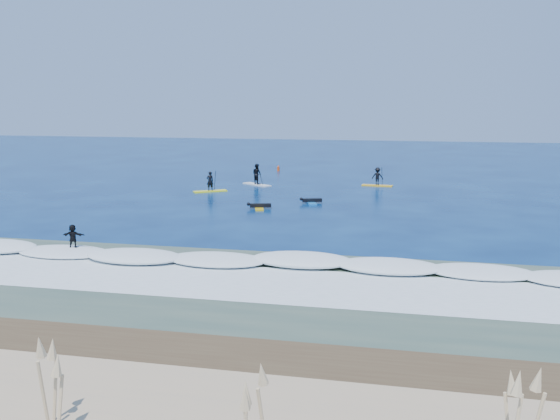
% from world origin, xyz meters
% --- Properties ---
extents(ground, '(160.00, 160.00, 0.00)m').
position_xyz_m(ground, '(0.00, 0.00, 0.00)').
color(ground, '#031942').
rests_on(ground, ground).
extents(wet_sand_strip, '(90.00, 5.00, 0.08)m').
position_xyz_m(wet_sand_strip, '(0.00, -21.50, 0.00)').
color(wet_sand_strip, '#463220').
rests_on(wet_sand_strip, ground).
extents(shallow_water, '(90.00, 13.00, 0.01)m').
position_xyz_m(shallow_water, '(0.00, -14.00, 0.01)').
color(shallow_water, '#35493C').
rests_on(shallow_water, ground).
extents(breaking_wave, '(40.00, 6.00, 0.30)m').
position_xyz_m(breaking_wave, '(0.00, -10.00, 0.00)').
color(breaking_wave, white).
rests_on(breaking_wave, ground).
extents(whitewater, '(34.00, 5.00, 0.02)m').
position_xyz_m(whitewater, '(0.00, -13.00, 0.00)').
color(whitewater, silver).
rests_on(whitewater, ground).
extents(sup_paddler_left, '(2.69, 2.15, 1.96)m').
position_xyz_m(sup_paddler_left, '(-6.61, 11.64, 0.61)').
color(sup_paddler_left, '#FEFB1B').
rests_on(sup_paddler_left, ground).
extents(sup_paddler_center, '(3.01, 2.53, 2.22)m').
position_xyz_m(sup_paddler_center, '(-3.79, 16.40, 0.83)').
color(sup_paddler_center, white).
rests_on(sup_paddler_center, ground).
extents(sup_paddler_right, '(2.77, 0.99, 1.90)m').
position_xyz_m(sup_paddler_right, '(6.82, 18.08, 0.74)').
color(sup_paddler_right, yellow).
rests_on(sup_paddler_right, ground).
extents(prone_paddler_near, '(1.71, 2.25, 0.46)m').
position_xyz_m(prone_paddler_near, '(-0.65, 4.68, 0.15)').
color(prone_paddler_near, gold).
rests_on(prone_paddler_near, ground).
extents(prone_paddler_far, '(1.65, 2.17, 0.44)m').
position_xyz_m(prone_paddler_far, '(2.55, 7.75, 0.15)').
color(prone_paddler_far, blue).
rests_on(prone_paddler_far, ground).
extents(wave_surfer, '(1.84, 0.70, 1.30)m').
position_xyz_m(wave_surfer, '(-6.66, -9.76, 0.75)').
color(wave_surfer, silver).
rests_on(wave_surfer, breaking_wave).
extents(marker_buoy, '(0.28, 0.28, 0.68)m').
position_xyz_m(marker_buoy, '(-4.26, 27.53, 0.30)').
color(marker_buoy, '#D94513').
rests_on(marker_buoy, ground).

